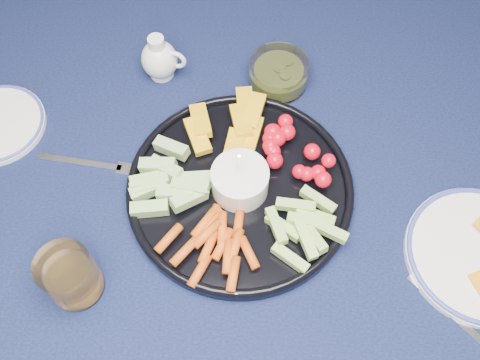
# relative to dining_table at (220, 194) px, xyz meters

# --- Properties ---
(dining_table) EXTENTS (1.67, 1.07, 0.75)m
(dining_table) POSITION_rel_dining_table_xyz_m (0.00, 0.00, 0.00)
(dining_table) COLOR #532E1B
(dining_table) RESTS_ON ground
(crudite_platter) EXTENTS (0.38, 0.38, 0.12)m
(crudite_platter) POSITION_rel_dining_table_xyz_m (0.04, -0.04, 0.11)
(crudite_platter) COLOR black
(crudite_platter) RESTS_ON dining_table
(creamer_pitcher) EXTENTS (0.09, 0.07, 0.10)m
(creamer_pitcher) POSITION_rel_dining_table_xyz_m (-0.13, 0.21, 0.13)
(creamer_pitcher) COLOR white
(creamer_pitcher) RESTS_ON dining_table
(pickle_bowl) EXTENTS (0.11, 0.11, 0.05)m
(pickle_bowl) POSITION_rel_dining_table_xyz_m (0.10, 0.20, 0.11)
(pickle_bowl) COLOR white
(pickle_bowl) RESTS_ON dining_table
(juice_tumbler) EXTENTS (0.08, 0.08, 0.10)m
(juice_tumbler) POSITION_rel_dining_table_xyz_m (-0.20, -0.22, 0.13)
(juice_tumbler) COLOR white
(juice_tumbler) RESTS_ON dining_table
(fork_left) EXTENTS (0.18, 0.04, 0.00)m
(fork_left) POSITION_rel_dining_table_xyz_m (-0.21, -0.00, 0.09)
(fork_left) COLOR white
(fork_left) RESTS_ON dining_table
(fork_right) EXTENTS (0.15, 0.14, 0.00)m
(fork_right) POSITION_rel_dining_table_xyz_m (0.39, -0.24, 0.09)
(fork_right) COLOR white
(fork_right) RESTS_ON dining_table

